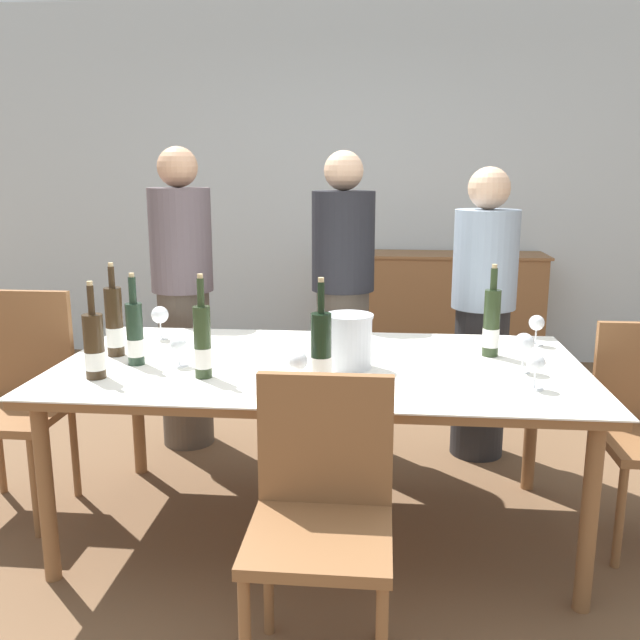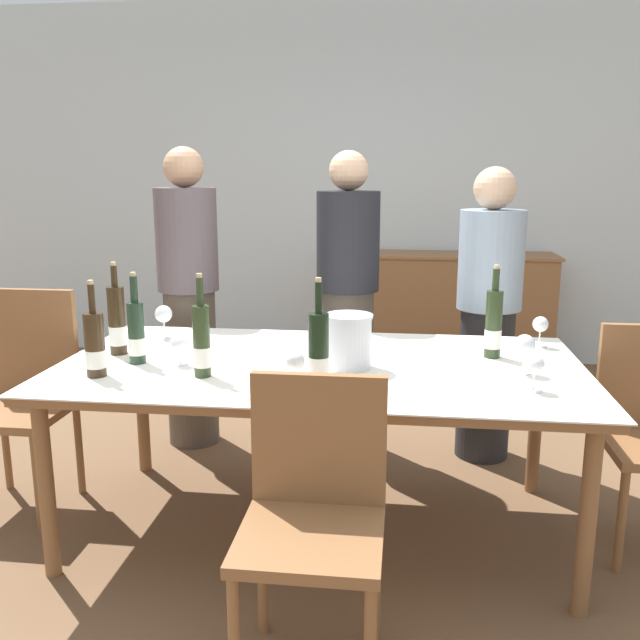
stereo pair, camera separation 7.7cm
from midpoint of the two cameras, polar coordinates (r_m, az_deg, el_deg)
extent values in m
plane|color=brown|center=(3.05, -0.75, -17.06)|extent=(12.00, 12.00, 0.00)
cube|color=silver|center=(5.49, 2.47, 11.30)|extent=(8.00, 0.10, 2.80)
cube|color=brown|center=(5.31, 9.54, 0.65)|extent=(1.53, 0.44, 0.87)
cube|color=brown|center=(5.24, 9.72, 5.44)|extent=(1.58, 0.46, 0.02)
cylinder|color=brown|center=(2.76, -22.83, -13.32)|extent=(0.06, 0.06, 0.69)
cylinder|color=brown|center=(2.55, 20.90, -15.36)|extent=(0.06, 0.06, 0.69)
cylinder|color=brown|center=(3.55, -15.72, -7.08)|extent=(0.06, 0.06, 0.69)
cylinder|color=brown|center=(3.38, 16.76, -8.09)|extent=(0.06, 0.06, 0.69)
cube|color=brown|center=(2.77, -0.79, -4.13)|extent=(2.09, 1.10, 0.04)
cube|color=white|center=(2.77, -0.79, -3.71)|extent=(2.12, 1.13, 0.01)
cylinder|color=silver|center=(2.68, 1.62, -1.78)|extent=(0.18, 0.18, 0.22)
cylinder|color=silver|center=(2.66, 1.64, 0.35)|extent=(0.19, 0.19, 0.01)
cylinder|color=#28381E|center=(2.92, 13.52, -0.26)|extent=(0.07, 0.07, 0.28)
cylinder|color=white|center=(2.94, 13.46, -1.45)|extent=(0.07, 0.07, 0.08)
cylinder|color=#28381E|center=(2.89, 13.71, 3.37)|extent=(0.03, 0.03, 0.09)
cylinder|color=tan|center=(2.88, 13.76, 4.42)|extent=(0.02, 0.02, 0.02)
cylinder|color=#332314|center=(2.69, -19.26, -2.12)|extent=(0.08, 0.08, 0.25)
cylinder|color=white|center=(2.70, -19.18, -3.23)|extent=(0.08, 0.08, 0.07)
cylinder|color=#332314|center=(2.65, -19.53, 1.60)|extent=(0.02, 0.02, 0.11)
cylinder|color=tan|center=(2.64, -19.63, 2.93)|extent=(0.02, 0.02, 0.02)
cylinder|color=#28381E|center=(2.59, -10.70, -1.86)|extent=(0.07, 0.07, 0.27)
cylinder|color=white|center=(2.60, -10.65, -3.14)|extent=(0.07, 0.07, 0.08)
cylinder|color=#28381E|center=(2.55, -10.87, 2.29)|extent=(0.03, 0.03, 0.11)
cylinder|color=tan|center=(2.54, -10.93, 3.65)|extent=(0.02, 0.02, 0.02)
cylinder|color=black|center=(2.42, -0.82, -2.61)|extent=(0.07, 0.07, 0.27)
cylinder|color=white|center=(2.44, -0.81, -3.97)|extent=(0.08, 0.08, 0.08)
cylinder|color=black|center=(2.38, -0.83, 1.88)|extent=(0.02, 0.02, 0.11)
cylinder|color=tan|center=(2.37, -0.84, 3.40)|extent=(0.02, 0.02, 0.02)
cylinder|color=#1E3323|center=(2.83, -16.07, -1.15)|extent=(0.07, 0.07, 0.25)
cylinder|color=white|center=(2.84, -16.00, -2.24)|extent=(0.07, 0.07, 0.07)
cylinder|color=#1E3323|center=(2.79, -16.29, 2.41)|extent=(0.03, 0.03, 0.11)
cylinder|color=tan|center=(2.78, -16.36, 3.66)|extent=(0.02, 0.02, 0.02)
cylinder|color=#332314|center=(2.99, -17.64, -0.16)|extent=(0.07, 0.07, 0.29)
cylinder|color=white|center=(3.00, -17.56, -1.35)|extent=(0.07, 0.07, 0.08)
cylinder|color=#332314|center=(2.95, -17.88, 3.45)|extent=(0.03, 0.03, 0.09)
cylinder|color=tan|center=(2.95, -17.94, 4.46)|extent=(0.02, 0.02, 0.02)
cylinder|color=white|center=(2.55, 16.76, -5.53)|extent=(0.07, 0.07, 0.00)
cylinder|color=white|center=(2.54, 16.81, -4.75)|extent=(0.01, 0.01, 0.07)
sphere|color=white|center=(2.52, 16.89, -3.49)|extent=(0.07, 0.07, 0.07)
cylinder|color=white|center=(3.26, -13.89, -1.51)|extent=(0.06, 0.06, 0.00)
cylinder|color=white|center=(3.25, -13.93, -0.76)|extent=(0.01, 0.01, 0.08)
sphere|color=white|center=(3.23, -14.00, 0.43)|extent=(0.08, 0.08, 0.08)
cylinder|color=white|center=(2.75, 15.89, -4.19)|extent=(0.06, 0.06, 0.00)
cylinder|color=white|center=(2.74, 15.95, -3.30)|extent=(0.01, 0.01, 0.08)
sphere|color=white|center=(2.72, 16.04, -1.89)|extent=(0.08, 0.08, 0.08)
cylinder|color=white|center=(2.79, -12.53, -3.76)|extent=(0.08, 0.08, 0.00)
cylinder|color=white|center=(2.78, -12.56, -3.11)|extent=(0.01, 0.01, 0.06)
sphere|color=white|center=(2.77, -12.61, -2.02)|extent=(0.07, 0.07, 0.07)
cylinder|color=white|center=(3.19, 17.01, -1.99)|extent=(0.07, 0.07, 0.00)
cylinder|color=white|center=(3.18, 17.06, -1.30)|extent=(0.01, 0.01, 0.07)
sphere|color=white|center=(3.17, 17.13, -0.23)|extent=(0.07, 0.07, 0.07)
cylinder|color=white|center=(2.42, -2.78, -5.99)|extent=(0.07, 0.07, 0.00)
cylinder|color=white|center=(2.40, -2.79, -5.00)|extent=(0.01, 0.01, 0.08)
sphere|color=white|center=(2.38, -2.81, -3.49)|extent=(0.07, 0.07, 0.07)
cylinder|color=brown|center=(3.13, -23.55, -12.83)|extent=(0.03, 0.03, 0.44)
cylinder|color=brown|center=(3.60, -25.94, -9.73)|extent=(0.03, 0.03, 0.44)
cylinder|color=brown|center=(3.43, -20.56, -10.36)|extent=(0.03, 0.03, 0.44)
cube|color=brown|center=(3.28, -25.21, -7.34)|extent=(0.42, 0.42, 0.04)
cube|color=brown|center=(3.37, -23.99, -1.95)|extent=(0.42, 0.04, 0.50)
cylinder|color=brown|center=(2.36, -5.37, -20.39)|extent=(0.03, 0.03, 0.45)
cylinder|color=brown|center=(2.33, 4.25, -20.89)|extent=(0.03, 0.03, 0.45)
cube|color=brown|center=(2.06, -1.19, -17.87)|extent=(0.42, 0.42, 0.04)
cube|color=brown|center=(2.13, -0.61, -9.97)|extent=(0.42, 0.04, 0.42)
cylinder|color=brown|center=(2.91, 23.22, -15.02)|extent=(0.03, 0.03, 0.42)
cylinder|color=brown|center=(3.23, 21.23, -12.08)|extent=(0.03, 0.03, 0.42)
cylinder|color=#51473D|center=(3.84, -11.76, -3.97)|extent=(0.28, 0.28, 0.87)
cylinder|color=#594C51|center=(3.71, -12.24, 6.60)|extent=(0.33, 0.33, 0.55)
sphere|color=tan|center=(3.69, -12.52, 12.47)|extent=(0.21, 0.21, 0.21)
cylinder|color=#51473D|center=(3.69, 1.29, -4.25)|extent=(0.28, 0.28, 0.89)
cylinder|color=black|center=(3.56, 1.34, 6.65)|extent=(0.33, 0.33, 0.52)
sphere|color=#DBAD89|center=(3.54, 1.37, 12.47)|extent=(0.20, 0.20, 0.20)
cylinder|color=#262628|center=(3.72, 12.67, -5.09)|extent=(0.28, 0.28, 0.81)
cylinder|color=#8C9EB2|center=(3.58, 13.17, 5.00)|extent=(0.33, 0.33, 0.50)
sphere|color=#DBAD89|center=(3.55, 13.46, 10.75)|extent=(0.21, 0.21, 0.21)
camera|label=1|loc=(0.04, -90.81, -0.18)|focal=38.00mm
camera|label=2|loc=(0.04, 89.19, 0.18)|focal=38.00mm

